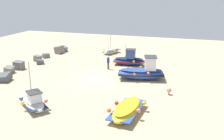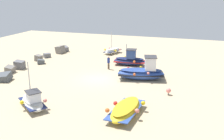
% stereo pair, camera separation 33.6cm
% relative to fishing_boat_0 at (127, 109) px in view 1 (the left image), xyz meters
% --- Properties ---
extents(ground_plane, '(56.08, 56.08, 0.00)m').
position_rel_fishing_boat_0_xyz_m(ground_plane, '(7.09, 5.03, -0.45)').
color(ground_plane, tan).
extents(fishing_boat_0, '(4.54, 2.55, 0.91)m').
position_rel_fishing_boat_0_xyz_m(fishing_boat_0, '(0.00, 0.00, 0.00)').
color(fishing_boat_0, gold).
rests_on(fishing_boat_0, ground_plane).
extents(fishing_boat_1, '(1.93, 4.20, 2.75)m').
position_rel_fishing_boat_0_xyz_m(fishing_boat_1, '(13.52, 3.24, 0.22)').
color(fishing_boat_1, navy).
rests_on(fishing_boat_1, ground_plane).
extents(fishing_boat_2, '(3.18, 5.32, 2.54)m').
position_rel_fishing_boat_0_xyz_m(fishing_boat_2, '(8.67, 0.61, 0.31)').
color(fishing_boat_2, '#2D4C9E').
rests_on(fishing_boat_2, ground_plane).
extents(fishing_boat_3, '(3.42, 2.29, 3.30)m').
position_rel_fishing_boat_0_xyz_m(fishing_boat_3, '(18.95, 7.35, -0.04)').
color(fishing_boat_3, white).
rests_on(fishing_boat_3, ground_plane).
extents(fishing_boat_4, '(3.13, 3.48, 3.82)m').
position_rel_fishing_boat_0_xyz_m(fishing_boat_4, '(-1.17, 7.43, 0.10)').
color(fishing_boat_4, white).
rests_on(fishing_boat_4, ground_plane).
extents(person_walking, '(0.32, 0.32, 1.62)m').
position_rel_fishing_boat_0_xyz_m(person_walking, '(10.94, 5.19, 0.48)').
color(person_walking, brown).
rests_on(person_walking, ground_plane).
extents(breakwater_rocks, '(23.80, 2.88, 1.36)m').
position_rel_fishing_boat_0_xyz_m(breakwater_rocks, '(6.93, 14.85, -0.02)').
color(breakwater_rocks, slate).
rests_on(breakwater_rocks, ground_plane).
extents(mooring_buoy_0, '(0.45, 0.45, 0.65)m').
position_rel_fishing_boat_0_xyz_m(mooring_buoy_0, '(5.09, -2.60, -0.04)').
color(mooring_buoy_0, '#3F3F42').
rests_on(mooring_buoy_0, ground_plane).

